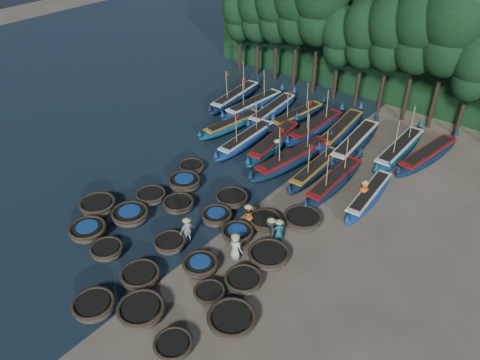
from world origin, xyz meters
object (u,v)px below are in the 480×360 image
Objects in this scene: coracle_18 at (237,233)px; long_boat_8 at (369,195)px; long_boat_13 at (316,127)px; coracle_16 at (179,204)px; long_boat_2 at (233,124)px; coracle_15 at (151,196)px; long_boat_3 at (246,139)px; long_boat_5 at (293,158)px; long_boat_9 at (236,97)px; fisherman_0 at (236,246)px; coracle_22 at (232,198)px; fisherman_2 at (248,215)px; long_boat_10 at (254,105)px; long_boat_12 at (297,116)px; coracle_6 at (107,250)px; coracle_11 at (130,215)px; long_boat_17 at (428,155)px; fisherman_3 at (271,230)px; fisherman_1 at (279,231)px; long_boat_15 at (355,142)px; coracle_12 at (170,243)px; coracle_14 at (243,281)px; long_boat_11 at (273,110)px; long_boat_6 at (316,169)px; long_boat_16 at (399,149)px; coracle_8 at (209,293)px; coracle_5 at (88,231)px; long_boat_7 at (334,181)px; fisherman_4 at (187,230)px; fisherman_5 at (277,149)px; coracle_4 at (173,346)px; coracle_7 at (140,276)px; coracle_3 at (141,311)px; coracle_19 at (269,256)px; coracle_13 at (200,266)px; long_boat_4 at (274,142)px; coracle_21 at (185,182)px; coracle_2 at (94,306)px; coracle_9 at (232,320)px; fisherman_6 at (364,192)px; coracle_17 at (216,216)px.

coracle_18 is 0.28× the size of long_boat_8.
coracle_16 is at bearing -92.94° from long_boat_13.
coracle_16 is 0.33× the size of long_boat_2.
coracle_15 is at bearing -70.69° from long_boat_2.
long_boat_5 is (4.55, -0.15, 0.07)m from long_boat_3.
fisherman_0 is (13.26, -16.04, 0.35)m from long_boat_9.
coracle_22 is 2.62m from fisherman_2.
long_boat_12 is at bearing 12.40° from long_boat_10.
coracle_6 is at bearing -130.35° from coracle_18.
fisherman_0 reaches higher than fisherman_2.
coracle_11 is 0.28× the size of long_boat_17.
long_boat_12 reaches higher than long_boat_8.
fisherman_1 is at bearing 69.70° from fisherman_3.
long_boat_15 is at bearing -134.95° from fisherman_1.
long_boat_10 is at bearing 112.80° from coracle_12.
long_boat_13 is 0.98× the size of long_boat_17.
long_boat_11 is at bearing 121.46° from coracle_14.
long_boat_16 is at bearing 58.80° from long_boat_6.
coracle_14 is at bearing -59.19° from long_boat_5.
coracle_8 is 8.24m from coracle_22.
coracle_5 is 0.32× the size of long_boat_7.
fisherman_4 is (-1.89, -3.40, 0.08)m from fisherman_2.
long_boat_16 is (10.43, 15.87, 0.19)m from coracle_15.
fisherman_0 reaches higher than fisherman_3.
fisherman_5 is (-7.98, 0.65, 0.31)m from long_boat_8.
long_boat_2 is 0.87× the size of long_boat_17.
coracle_7 is at bearing 156.93° from coracle_4.
coracle_3 is 7.50m from coracle_18.
long_boat_17 is at bearing 79.54° from coracle_19.
long_boat_7 reaches higher than long_boat_12.
long_boat_16 reaches higher than coracle_11.
coracle_13 is at bearing -76.01° from long_boat_13.
coracle_3 is 0.38× the size of long_boat_8.
long_boat_17 reaches higher than long_boat_8.
coracle_5 is 0.31× the size of long_boat_9.
long_boat_6 reaches higher than long_boat_4.
long_boat_10 reaches higher than fisherman_5.
coracle_11 is 0.93× the size of coracle_21.
coracle_2 is 0.93× the size of coracle_21.
coracle_15 is at bearing -48.14° from fisherman_2.
coracle_4 is 1.03× the size of coracle_15.
coracle_9 is at bearing -75.17° from coracle_19.
coracle_22 is at bearing -16.75° from fisherman_6.
coracle_17 is 0.24× the size of long_boat_5.
long_boat_8 is at bearing -59.28° from long_boat_15.
long_boat_8 is (8.93, -1.64, -0.07)m from long_boat_4.
coracle_13 is 18.00m from long_boat_13.
long_boat_8 is at bearing 50.41° from coracle_5.
fisherman_6 reaches higher than coracle_19.
fisherman_0 is (-1.62, -0.99, 0.48)m from coracle_19.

